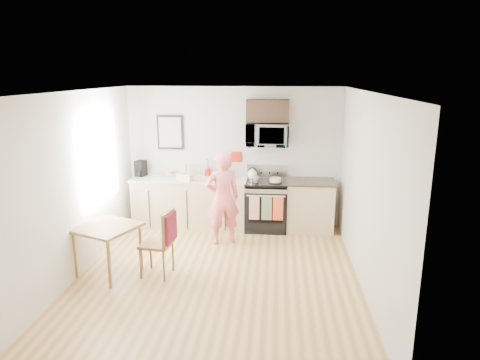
# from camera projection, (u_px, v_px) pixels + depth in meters

# --- Properties ---
(floor) EXTENTS (4.60, 4.60, 0.00)m
(floor) POSITION_uv_depth(u_px,v_px,m) (218.00, 275.00, 6.16)
(floor) COLOR olive
(floor) RESTS_ON ground
(back_wall) EXTENTS (4.00, 0.04, 2.60)m
(back_wall) POSITION_uv_depth(u_px,v_px,m) (234.00, 157.00, 8.07)
(back_wall) COLOR beige
(back_wall) RESTS_ON floor
(front_wall) EXTENTS (4.00, 0.04, 2.60)m
(front_wall) POSITION_uv_depth(u_px,v_px,m) (179.00, 259.00, 3.62)
(front_wall) COLOR beige
(front_wall) RESTS_ON floor
(left_wall) EXTENTS (0.04, 4.60, 2.60)m
(left_wall) POSITION_uv_depth(u_px,v_px,m) (76.00, 185.00, 6.01)
(left_wall) COLOR beige
(left_wall) RESTS_ON floor
(right_wall) EXTENTS (0.04, 4.60, 2.60)m
(right_wall) POSITION_uv_depth(u_px,v_px,m) (366.00, 192.00, 5.67)
(right_wall) COLOR beige
(right_wall) RESTS_ON floor
(ceiling) EXTENTS (4.00, 4.60, 0.04)m
(ceiling) POSITION_uv_depth(u_px,v_px,m) (215.00, 92.00, 5.53)
(ceiling) COLOR white
(ceiling) RESTS_ON back_wall
(window) EXTENTS (0.06, 1.40, 1.50)m
(window) POSITION_uv_depth(u_px,v_px,m) (100.00, 157.00, 6.72)
(window) COLOR white
(window) RESTS_ON left_wall
(cabinet_left) EXTENTS (2.10, 0.60, 0.90)m
(cabinet_left) POSITION_uv_depth(u_px,v_px,m) (190.00, 203.00, 8.05)
(cabinet_left) COLOR tan
(cabinet_left) RESTS_ON floor
(countertop_left) EXTENTS (2.14, 0.64, 0.04)m
(countertop_left) POSITION_uv_depth(u_px,v_px,m) (190.00, 179.00, 7.94)
(countertop_left) COLOR beige
(countertop_left) RESTS_ON cabinet_left
(cabinet_right) EXTENTS (0.84, 0.60, 0.90)m
(cabinet_right) POSITION_uv_depth(u_px,v_px,m) (310.00, 206.00, 7.86)
(cabinet_right) COLOR tan
(cabinet_right) RESTS_ON floor
(countertop_right) EXTENTS (0.88, 0.64, 0.04)m
(countertop_right) POSITION_uv_depth(u_px,v_px,m) (311.00, 182.00, 7.75)
(countertop_right) COLOR black
(countertop_right) RESTS_ON cabinet_right
(range) EXTENTS (0.76, 0.70, 1.16)m
(range) POSITION_uv_depth(u_px,v_px,m) (266.00, 206.00, 7.91)
(range) COLOR black
(range) RESTS_ON floor
(microwave) EXTENTS (0.76, 0.51, 0.42)m
(microwave) POSITION_uv_depth(u_px,v_px,m) (267.00, 134.00, 7.69)
(microwave) COLOR #A6A6AA
(microwave) RESTS_ON back_wall
(upper_cabinet) EXTENTS (0.76, 0.35, 0.40)m
(upper_cabinet) POSITION_uv_depth(u_px,v_px,m) (268.00, 111.00, 7.63)
(upper_cabinet) COLOR black
(upper_cabinet) RESTS_ON back_wall
(wall_art) EXTENTS (0.50, 0.04, 0.65)m
(wall_art) POSITION_uv_depth(u_px,v_px,m) (170.00, 132.00, 8.04)
(wall_art) COLOR black
(wall_art) RESTS_ON back_wall
(wall_trivet) EXTENTS (0.20, 0.02, 0.20)m
(wall_trivet) POSITION_uv_depth(u_px,v_px,m) (236.00, 157.00, 8.05)
(wall_trivet) COLOR #B61E0F
(wall_trivet) RESTS_ON back_wall
(person) EXTENTS (0.68, 0.56, 1.59)m
(person) POSITION_uv_depth(u_px,v_px,m) (223.00, 198.00, 7.16)
(person) COLOR #DE3D4B
(person) RESTS_ON floor
(dining_table) EXTENTS (0.88, 0.88, 0.73)m
(dining_table) POSITION_uv_depth(u_px,v_px,m) (107.00, 232.00, 6.07)
(dining_table) COLOR brown
(dining_table) RESTS_ON floor
(chair) EXTENTS (0.50, 0.46, 0.97)m
(chair) POSITION_uv_depth(u_px,v_px,m) (165.00, 235.00, 6.00)
(chair) COLOR brown
(chair) RESTS_ON floor
(knife_block) EXTENTS (0.15, 0.16, 0.20)m
(knife_block) POSITION_uv_depth(u_px,v_px,m) (225.00, 172.00, 7.98)
(knife_block) COLOR brown
(knife_block) RESTS_ON countertop_left
(utensil_crock) EXTENTS (0.11, 0.11, 0.33)m
(utensil_crock) POSITION_uv_depth(u_px,v_px,m) (208.00, 169.00, 8.09)
(utensil_crock) COLOR #B61E0F
(utensil_crock) RESTS_ON countertop_left
(fruit_bowl) EXTENTS (0.23, 0.23, 0.09)m
(fruit_bowl) POSITION_uv_depth(u_px,v_px,m) (170.00, 174.00, 8.11)
(fruit_bowl) COLOR white
(fruit_bowl) RESTS_ON countertop_left
(milk_carton) EXTENTS (0.10, 0.10, 0.23)m
(milk_carton) POSITION_uv_depth(u_px,v_px,m) (184.00, 171.00, 8.00)
(milk_carton) COLOR tan
(milk_carton) RESTS_ON countertop_left
(coffee_maker) EXTENTS (0.21, 0.26, 0.29)m
(coffee_maker) POSITION_uv_depth(u_px,v_px,m) (141.00, 169.00, 8.06)
(coffee_maker) COLOR black
(coffee_maker) RESTS_ON countertop_left
(bread_bag) EXTENTS (0.34, 0.26, 0.11)m
(bread_bag) POSITION_uv_depth(u_px,v_px,m) (185.00, 177.00, 7.74)
(bread_bag) COLOR #E2B477
(bread_bag) RESTS_ON countertop_left
(cake) EXTENTS (0.25, 0.25, 0.08)m
(cake) POSITION_uv_depth(u_px,v_px,m) (275.00, 180.00, 7.66)
(cake) COLOR black
(cake) RESTS_ON range
(kettle) EXTENTS (0.18, 0.18, 0.23)m
(kettle) POSITION_uv_depth(u_px,v_px,m) (252.00, 174.00, 7.88)
(kettle) COLOR white
(kettle) RESTS_ON range
(pot) EXTENTS (0.19, 0.31, 0.09)m
(pot) POSITION_uv_depth(u_px,v_px,m) (254.00, 179.00, 7.69)
(pot) COLOR #A6A6AA
(pot) RESTS_ON range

